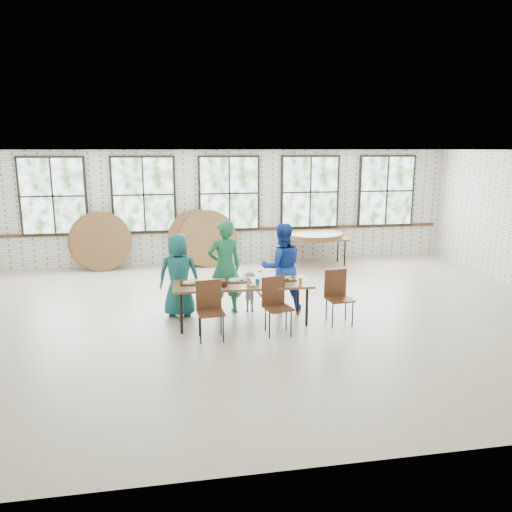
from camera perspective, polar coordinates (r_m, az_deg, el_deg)
The scene contains 13 objects.
room at distance 13.23m, azimuth -3.08°, elevation 6.96°, with size 12.00×12.00×12.00m.
dining_table at distance 8.70m, azimuth -1.53°, elevation -3.44°, with size 2.43×0.88×0.74m.
chair_near_left at distance 8.14m, azimuth -5.31°, elevation -5.56°, with size 0.45×0.44×0.95m.
chair_near_right at distance 8.34m, azimuth 2.26°, elevation -5.08°, with size 0.51×0.50×0.95m.
chair_spare at distance 8.93m, azimuth 9.29°, elevation -4.07°, with size 0.47×0.45×0.95m.
adult_teal at distance 9.22m, azimuth -8.81°, elevation -2.17°, with size 0.75×0.49×1.54m, color #1C616C.
adult_green at distance 9.25m, azimuth -3.59°, elevation -1.27°, with size 0.65×0.42×1.77m, color #1D6D43.
toddler at distance 9.44m, azimuth -0.72°, elevation -4.12°, with size 0.49×0.28×0.77m, color #151A42.
adult_blue at distance 9.44m, azimuth 2.96°, elevation -1.29°, with size 0.81×0.63×1.67m, color #163A9B.
storage_table at distance 13.20m, azimuth 6.58°, elevation 1.88°, with size 1.84×0.86×0.74m.
tabletop_clutter at distance 8.70m, azimuth -0.79°, elevation -2.93°, with size 2.10×0.62×0.11m.
round_tops_stacked at distance 13.18m, azimuth 6.59°, elevation 2.39°, with size 1.50×1.50×0.13m.
round_tops_leaning at distance 13.07m, azimuth -11.78°, elevation 1.81°, with size 4.26×0.49×1.49m.
Camera 1 is at (-1.60, -8.64, 3.04)m, focal length 35.00 mm.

